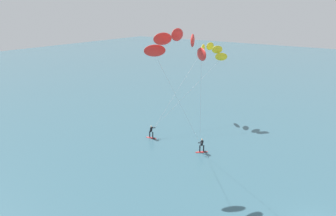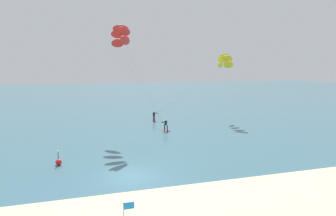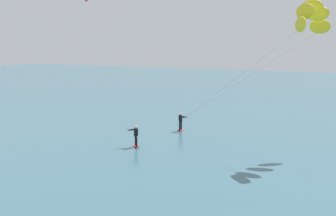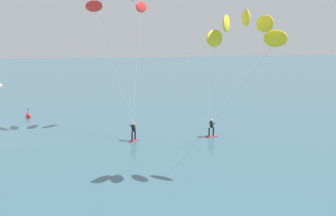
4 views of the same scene
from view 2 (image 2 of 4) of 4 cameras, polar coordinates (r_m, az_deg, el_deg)
The scene contains 5 objects.
ground_plane at distance 23.90m, azimuth -7.69°, elevation -13.78°, with size 240.00×240.00×0.00m, color #386070.
kitesurfer_nearshore at distance 36.23m, azimuth -9.39°, elevation 13.89°, with size 7.81×6.34×14.18m.
kitesurfer_mid_water at distance 47.02m, azimuth 11.01°, elevation 9.13°, with size 13.03×5.32×11.11m.
marker_buoy at distance 27.87m, azimuth -21.77°, elevation -10.34°, with size 0.56×0.56×1.38m.
beach_flag at distance 15.09m, azimuth -8.59°, elevation -20.91°, with size 0.56×0.05×2.20m.
Camera 2 is at (-2.82, -21.89, 9.18)m, focal length 29.37 mm.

